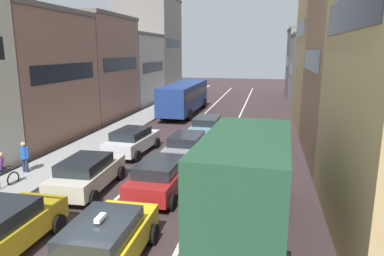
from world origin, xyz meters
name	(u,v)px	position (x,y,z in m)	size (l,w,h in m)	color
sidewalk_left	(134,122)	(-6.70, 20.00, 0.07)	(2.60, 64.00, 0.14)	#9B9B9B
lane_stripe_left	(192,125)	(-1.70, 20.00, 0.01)	(0.16, 60.00, 0.01)	silver
lane_stripe_right	(234,127)	(1.70, 20.00, 0.01)	(0.16, 60.00, 0.01)	silver
building_row_left	(87,60)	(-12.00, 22.39, 5.13)	(7.20, 43.90, 12.81)	beige
building_row_right	(352,55)	(9.90, 20.12, 5.65)	(7.20, 43.90, 14.00)	gray
removalist_box_truck	(248,179)	(3.69, 3.40, 1.97)	(2.99, 7.80, 3.58)	navy
taxi_centre_lane_front	(104,242)	(-0.03, 0.79, 0.80)	(2.14, 4.34, 1.66)	yellow
sedan_centre_lane_second	(161,176)	(-0.06, 6.16, 0.80)	(2.18, 4.36, 1.49)	#A51E1E
wagon_left_lane_second	(87,173)	(-3.28, 5.81, 0.80)	(2.21, 4.37, 1.49)	beige
hatchback_centre_lane_third	(187,146)	(-0.05, 10.98, 0.80)	(2.07, 4.30, 1.49)	gray
sedan_left_lane_third	(132,140)	(-3.48, 11.51, 0.80)	(2.28, 4.41, 1.49)	silver
coupe_centre_lane_fourth	(207,126)	(0.15, 16.27, 0.80)	(2.11, 4.33, 1.49)	#759EB7
sedan_right_lane_behind_truck	(249,152)	(3.34, 10.45, 0.80)	(2.26, 4.40, 1.49)	#194C8C
wagon_right_lane_far	(253,131)	(3.35, 15.49, 0.80)	(2.11, 4.32, 1.49)	#19592D
bus_mid_queue_primary	(184,96)	(-3.59, 25.09, 1.76)	(2.83, 10.51, 2.90)	navy
cyclist_on_sidewalk	(2,172)	(-6.83, 4.98, 0.85)	(0.50, 1.73, 1.72)	black
pedestrian_near_kerb	(24,156)	(-7.23, 6.99, 0.95)	(0.53, 0.34, 1.66)	#262D47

